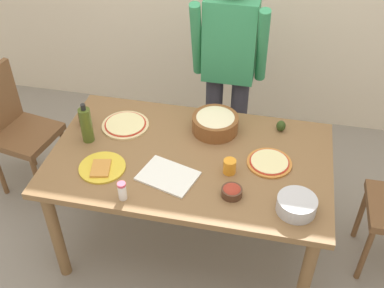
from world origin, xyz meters
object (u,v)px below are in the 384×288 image
object	(u,v)px
dining_table	(190,168)
salt_shaker	(122,191)
cup_orange	(230,166)
pizza_raw_on_board	(125,125)
mixing_bowl_steel	(297,205)
pizza_cooked_on_tray	(269,162)
olive_oil_bottle	(86,125)
cup_small_brown	(84,119)
chair_wooden_left	(15,125)
person_cook	(229,65)
popcorn_bowl	(215,122)
cutting_board_white	(168,176)
avocado	(281,126)
small_sauce_bowl	(232,191)
plate_with_slice	(102,168)

from	to	relation	value
dining_table	salt_shaker	bearing A→B (deg)	-124.10
cup_orange	pizza_raw_on_board	bearing A→B (deg)	157.83
mixing_bowl_steel	pizza_cooked_on_tray	bearing A→B (deg)	116.03
dining_table	olive_oil_bottle	distance (m)	0.66
mixing_bowl_steel	cup_small_brown	xyz separation A→B (m)	(-1.31, 0.45, 0.00)
olive_oil_bottle	pizza_raw_on_board	bearing A→B (deg)	46.31
chair_wooden_left	olive_oil_bottle	xyz separation A→B (m)	(0.70, -0.29, 0.33)
person_cook	popcorn_bowl	bearing A→B (deg)	-90.32
pizza_cooked_on_tray	cutting_board_white	size ratio (longest dim) A/B	0.84
person_cook	mixing_bowl_steel	size ratio (longest dim) A/B	8.10
popcorn_bowl	avocado	size ratio (longest dim) A/B	4.00
olive_oil_bottle	salt_shaker	distance (m)	0.55
cup_orange	mixing_bowl_steel	bearing A→B (deg)	-29.63
chair_wooden_left	salt_shaker	distance (m)	1.30
cup_orange	avocado	bearing A→B (deg)	60.19
pizza_raw_on_board	cup_small_brown	size ratio (longest dim) A/B	3.42
popcorn_bowl	cutting_board_white	size ratio (longest dim) A/B	0.93
popcorn_bowl	avocado	xyz separation A→B (m)	(0.39, 0.08, -0.03)
pizza_cooked_on_tray	small_sauce_bowl	bearing A→B (deg)	-120.81
pizza_cooked_on_tray	popcorn_bowl	world-z (taller)	popcorn_bowl
avocado	mixing_bowl_steel	bearing A→B (deg)	-79.64
person_cook	cup_small_brown	bearing A→B (deg)	-143.06
avocado	popcorn_bowl	bearing A→B (deg)	-168.25
avocado	chair_wooden_left	bearing A→B (deg)	-178.75
chair_wooden_left	pizza_cooked_on_tray	size ratio (longest dim) A/B	3.76
plate_with_slice	cup_orange	bearing A→B (deg)	9.76
popcorn_bowl	olive_oil_bottle	distance (m)	0.76
plate_with_slice	dining_table	bearing A→B (deg)	24.27
avocado	dining_table	bearing A→B (deg)	-144.34
plate_with_slice	small_sauce_bowl	bearing A→B (deg)	-4.04
plate_with_slice	popcorn_bowl	world-z (taller)	popcorn_bowl
plate_with_slice	person_cook	bearing A→B (deg)	60.02
pizza_raw_on_board	avocado	xyz separation A→B (m)	(0.94, 0.15, 0.03)
cup_orange	salt_shaker	size ratio (longest dim) A/B	0.80
avocado	cup_small_brown	bearing A→B (deg)	-170.65
dining_table	small_sauce_bowl	bearing A→B (deg)	-42.91
cup_orange	avocado	xyz separation A→B (m)	(0.25, 0.44, -0.01)
dining_table	plate_with_slice	bearing A→B (deg)	-155.73
dining_table	mixing_bowl_steel	world-z (taller)	mixing_bowl_steel
person_cook	plate_with_slice	size ratio (longest dim) A/B	6.23
pizza_raw_on_board	olive_oil_bottle	world-z (taller)	olive_oil_bottle
cup_orange	cup_small_brown	bearing A→B (deg)	165.62
popcorn_bowl	cup_orange	size ratio (longest dim) A/B	3.29
popcorn_bowl	mixing_bowl_steel	bearing A→B (deg)	-47.89
person_cook	mixing_bowl_steel	world-z (taller)	person_cook
pizza_raw_on_board	cup_orange	size ratio (longest dim) A/B	3.42
chair_wooden_left	pizza_cooked_on_tray	world-z (taller)	chair_wooden_left
small_sauce_bowl	olive_oil_bottle	distance (m)	0.94
dining_table	plate_with_slice	size ratio (longest dim) A/B	6.15
dining_table	olive_oil_bottle	world-z (taller)	olive_oil_bottle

